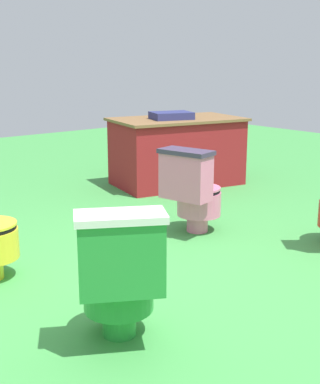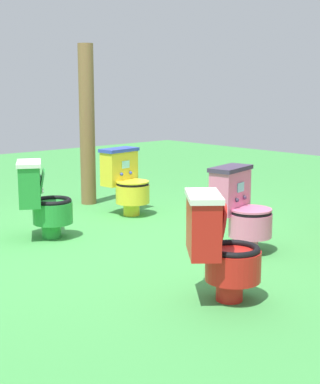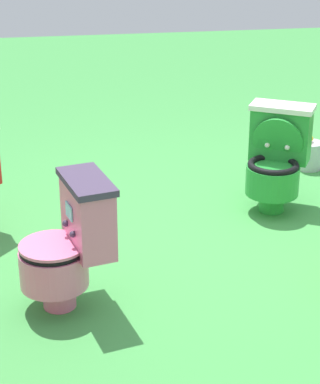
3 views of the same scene
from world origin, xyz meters
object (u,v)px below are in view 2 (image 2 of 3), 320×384
object	(u,v)px
toilet_red	(219,246)
wooden_post	(87,125)
toilet_yellow	(127,181)
toilet_pink	(241,209)
toilet_green	(42,199)

from	to	relation	value
toilet_red	wooden_post	xyz separation A→B (m)	(-3.20, 1.18, 0.57)
toilet_red	wooden_post	size ratio (longest dim) A/B	0.39
toilet_yellow	toilet_pink	bearing A→B (deg)	77.52
toilet_yellow	toilet_pink	size ratio (longest dim) A/B	1.00
toilet_yellow	toilet_pink	world-z (taller)	same
toilet_yellow	toilet_green	world-z (taller)	same
toilet_yellow	wooden_post	world-z (taller)	wooden_post
toilet_pink	toilet_yellow	bearing A→B (deg)	-107.73
toilet_green	wooden_post	bearing A→B (deg)	160.07
toilet_red	toilet_green	bearing A→B (deg)	-138.95
toilet_pink	toilet_green	size ratio (longest dim) A/B	1.00
toilet_yellow	wooden_post	bearing A→B (deg)	-99.09
toilet_yellow	toilet_red	world-z (taller)	same
toilet_pink	toilet_green	xyz separation A→B (m)	(-1.49, -1.06, 0.00)
toilet_pink	toilet_green	bearing A→B (deg)	-67.38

